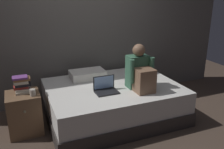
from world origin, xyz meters
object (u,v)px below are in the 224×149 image
Objects in this scene: laptop at (106,88)px; nightstand at (25,113)px; bed at (113,101)px; mug at (33,93)px; person_sitting at (140,72)px; book_stack at (22,84)px; pillow at (88,75)px.

nightstand is at bearing 167.47° from laptop.
mug reaches higher than bed.
person_sitting reaches higher than nightstand.
person_sitting is 7.28× the size of mug.
mug is (-1.17, -0.06, 0.36)m from bed.
book_stack is 0.22m from mug.
person_sitting is at bearing -51.54° from pillow.
nightstand is at bearing -159.21° from pillow.
laptop is 0.64m from pillow.
person_sitting is at bearing -13.29° from book_stack.
mug is at bearing -42.69° from nightstand.
laptop is at bearing -7.37° from mug.
bed is 3.45× the size of nightstand.
laptop is at bearing 171.05° from person_sitting.
book_stack reaches higher than laptop.
nightstand is 1.81× the size of laptop.
person_sitting reaches higher than bed.
pillow is at bearing 128.46° from person_sitting.
bed is 0.66m from person_sitting.
bed is at bearing -4.77° from book_stack.
laptop reaches higher than bed.
mug reaches higher than nightstand.
person_sitting reaches higher than laptop.
mug is (-0.98, 0.13, 0.04)m from laptop.
nightstand is at bearing 137.31° from mug.
laptop is at bearing -83.86° from pillow.
person_sitting is (1.61, -0.33, 0.49)m from nightstand.
nightstand is 1.04× the size of pillow.
pillow is at bearing 20.79° from nightstand.
nightstand is (-1.30, 0.06, 0.03)m from bed.
bed is 0.42m from laptop.
laptop is 1.14m from book_stack.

